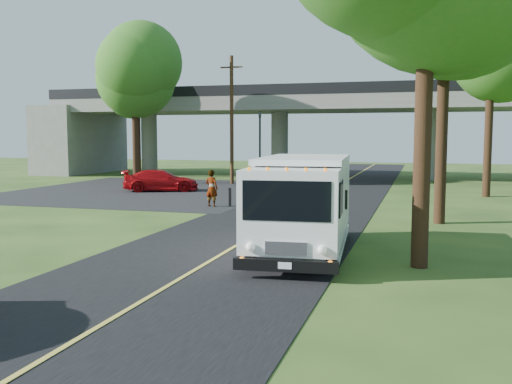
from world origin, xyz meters
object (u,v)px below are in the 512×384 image
at_px(tree_left_far, 138,86).
at_px(step_van, 303,202).
at_px(tree_left_lot, 136,71).
at_px(tree_right_far, 496,46).
at_px(pedestrian, 212,188).
at_px(traffic_signal, 260,139).
at_px(utility_pole, 232,119).
at_px(red_sedan, 161,181).

xyz_separation_m(tree_left_far, step_van, (18.99, -26.02, -5.92)).
bearing_deg(tree_left_far, tree_left_lot, -63.43).
xyz_separation_m(tree_right_far, step_van, (-7.01, -18.02, -6.77)).
relative_size(tree_left_far, pedestrian, 5.48).
relative_size(traffic_signal, tree_left_far, 0.53).
distance_m(utility_pole, pedestrian, 13.53).
distance_m(tree_left_lot, tree_left_far, 6.72).
relative_size(tree_left_far, red_sedan, 2.15).
height_order(tree_left_lot, pedestrian, tree_left_lot).
bearing_deg(step_van, utility_pole, 108.88).
height_order(red_sedan, pedestrian, pedestrian).
xyz_separation_m(tree_left_far, pedestrian, (12.54, -16.44, -6.55)).
bearing_deg(pedestrian, tree_right_far, -136.67).
bearing_deg(red_sedan, pedestrian, -159.96).
height_order(tree_right_far, tree_left_far, tree_right_far).
bearing_deg(utility_pole, tree_left_far, 157.57).
xyz_separation_m(traffic_signal, pedestrian, (1.74, -14.61, -2.30)).
height_order(traffic_signal, tree_left_far, tree_left_far).
distance_m(utility_pole, red_sedan, 7.80).
distance_m(traffic_signal, tree_right_far, 17.18).
xyz_separation_m(step_van, pedestrian, (-6.45, 9.57, -0.63)).
bearing_deg(tree_right_far, red_sedan, -173.83).
xyz_separation_m(tree_left_lot, pedestrian, (9.54, -10.44, -7.00)).
bearing_deg(tree_left_lot, pedestrian, -47.60).
relative_size(tree_left_lot, pedestrian, 5.82).
relative_size(traffic_signal, tree_right_far, 0.47).
relative_size(step_van, red_sedan, 1.50).
distance_m(tree_left_far, red_sedan, 13.91).
distance_m(step_van, red_sedan, 20.10).
bearing_deg(traffic_signal, pedestrian, -83.20).
xyz_separation_m(tree_left_lot, red_sedan, (3.76, -4.08, -7.23)).
distance_m(utility_pole, tree_left_far, 10.45).
height_order(tree_left_far, pedestrian, tree_left_far).
bearing_deg(pedestrian, traffic_signal, -71.97).
relative_size(tree_left_far, step_van, 1.43).
distance_m(traffic_signal, red_sedan, 9.52).
bearing_deg(tree_right_far, traffic_signal, 157.93).
xyz_separation_m(utility_pole, tree_right_far, (16.71, -4.16, 3.71)).
distance_m(utility_pole, tree_right_far, 17.61).
height_order(tree_left_far, red_sedan, tree_left_far).
height_order(tree_left_far, step_van, tree_left_far).
xyz_separation_m(traffic_signal, red_sedan, (-4.03, -8.25, -2.53)).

